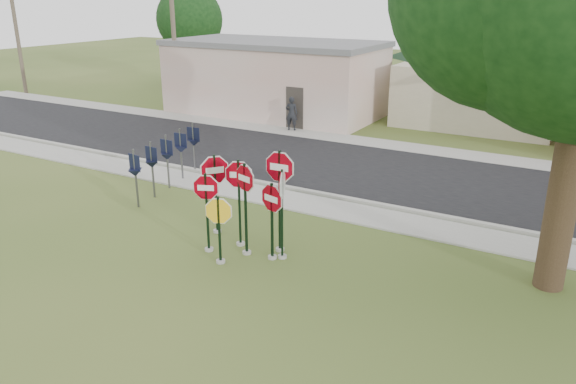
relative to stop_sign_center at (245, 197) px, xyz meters
The scene contains 20 objects.
ground 2.13m from the stop_sign_center, 95.27° to the right, with size 120.00×120.00×0.00m, color #3C531F.
sidewalk_near 4.47m from the stop_sign_center, 91.70° to the left, with size 60.00×1.60×0.06m, color gray.
road 8.82m from the stop_sign_center, 90.82° to the left, with size 60.00×7.00×0.04m, color black.
sidewalk_far 13.07m from the stop_sign_center, 90.55° to the left, with size 60.00×1.60×0.06m, color gray.
curb 5.40m from the stop_sign_center, 91.37° to the left, with size 60.00×0.20×0.14m, color gray.
stop_sign_center is the anchor object (origin of this frame).
stop_sign_yellow 1.00m from the stop_sign_center, 110.79° to the right, with size 0.92×0.38×1.96m.
stop_sign_left 1.11m from the stop_sign_center, 160.63° to the right, with size 0.90×0.40×2.34m.
stop_sign_right 0.83m from the stop_sign_center, ahead, with size 1.01×0.29×2.25m.
stop_sign_back_right 0.97m from the stop_sign_center, 41.89° to the left, with size 1.15×0.24×3.00m.
stop_sign_back_left 0.61m from the stop_sign_center, 140.33° to the left, with size 0.98×0.41×2.62m.
stop_sign_far_right 1.01m from the stop_sign_center, 15.01° to the left, with size 0.36×0.97×2.60m.
stop_sign_far_left 1.77m from the stop_sign_center, 153.63° to the left, with size 0.73×0.92×2.52m.
route_sign_row 6.38m from the stop_sign_center, 150.19° to the left, with size 1.43×4.63×2.00m.
building_stucco 19.00m from the stop_sign_center, 118.70° to the left, with size 12.20×6.20×4.20m.
building_house 20.84m from the stop_sign_center, 84.80° to the left, with size 11.60×11.60×6.20m.
utility_pole_near 20.07m from the stop_sign_center, 135.53° to the left, with size 2.20×0.26×9.50m.
utility_pole_far 31.50m from the stop_sign_center, 153.76° to the left, with size 2.20×0.26×9.00m.
bg_tree_left 30.48m from the stop_sign_center, 131.60° to the left, with size 4.90×4.90×7.35m.
pedestrian 14.55m from the stop_sign_center, 114.63° to the left, with size 0.63×0.41×1.73m, color black.
Camera 1 is at (8.03, -10.19, 6.75)m, focal length 35.00 mm.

